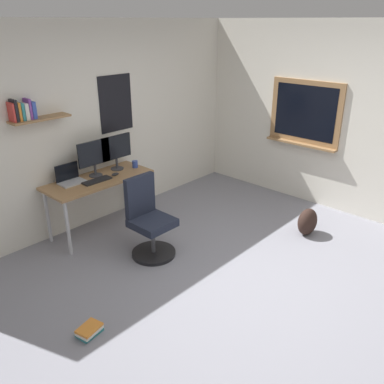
{
  "coord_description": "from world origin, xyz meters",
  "views": [
    {
      "loc": [
        -2.97,
        -2.0,
        2.57
      ],
      "look_at": [
        -0.02,
        0.73,
        0.85
      ],
      "focal_mm": 37.62,
      "sensor_mm": 36.0,
      "label": 1
    }
  ],
  "objects_px": {
    "desk": "(99,184)",
    "keyboard": "(97,181)",
    "office_chair": "(149,222)",
    "book_stack_on_floor": "(89,330)",
    "monitor_secondary": "(116,150)",
    "backpack": "(307,222)",
    "laptop": "(70,178)",
    "coffee_mug": "(135,164)",
    "computer_mouse": "(115,174)",
    "monitor_primary": "(94,156)"
  },
  "relations": [
    {
      "from": "monitor_primary",
      "to": "backpack",
      "type": "relative_size",
      "value": 1.3
    },
    {
      "from": "keyboard",
      "to": "book_stack_on_floor",
      "type": "bearing_deg",
      "value": -129.05
    },
    {
      "from": "backpack",
      "to": "book_stack_on_floor",
      "type": "xyz_separation_m",
      "value": [
        -2.97,
        0.53,
        -0.14
      ]
    },
    {
      "from": "monitor_secondary",
      "to": "book_stack_on_floor",
      "type": "xyz_separation_m",
      "value": [
        -1.62,
        -1.61,
        -0.96
      ]
    },
    {
      "from": "computer_mouse",
      "to": "coffee_mug",
      "type": "distance_m",
      "value": 0.38
    },
    {
      "from": "desk",
      "to": "keyboard",
      "type": "height_order",
      "value": "keyboard"
    },
    {
      "from": "keyboard",
      "to": "book_stack_on_floor",
      "type": "xyz_separation_m",
      "value": [
        -1.17,
        -1.44,
        -0.7
      ]
    },
    {
      "from": "laptop",
      "to": "monitor_primary",
      "type": "relative_size",
      "value": 0.67
    },
    {
      "from": "laptop",
      "to": "monitor_primary",
      "type": "distance_m",
      "value": 0.41
    },
    {
      "from": "office_chair",
      "to": "laptop",
      "type": "xyz_separation_m",
      "value": [
        -0.35,
        1.03,
        0.38
      ]
    },
    {
      "from": "desk",
      "to": "office_chair",
      "type": "height_order",
      "value": "office_chair"
    },
    {
      "from": "keyboard",
      "to": "book_stack_on_floor",
      "type": "height_order",
      "value": "keyboard"
    },
    {
      "from": "monitor_primary",
      "to": "computer_mouse",
      "type": "distance_m",
      "value": 0.35
    },
    {
      "from": "desk",
      "to": "computer_mouse",
      "type": "distance_m",
      "value": 0.24
    },
    {
      "from": "keyboard",
      "to": "laptop",
      "type": "bearing_deg",
      "value": 138.37
    },
    {
      "from": "computer_mouse",
      "to": "coffee_mug",
      "type": "relative_size",
      "value": 1.13
    },
    {
      "from": "desk",
      "to": "backpack",
      "type": "xyz_separation_m",
      "value": [
        1.73,
        -2.05,
        -0.47
      ]
    },
    {
      "from": "desk",
      "to": "computer_mouse",
      "type": "xyz_separation_m",
      "value": [
        0.21,
        -0.07,
        0.1
      ]
    },
    {
      "from": "monitor_secondary",
      "to": "backpack",
      "type": "xyz_separation_m",
      "value": [
        1.35,
        -2.14,
        -0.82
      ]
    },
    {
      "from": "office_chair",
      "to": "keyboard",
      "type": "relative_size",
      "value": 2.57
    },
    {
      "from": "laptop",
      "to": "keyboard",
      "type": "bearing_deg",
      "value": -41.63
    },
    {
      "from": "monitor_secondary",
      "to": "keyboard",
      "type": "xyz_separation_m",
      "value": [
        -0.45,
        -0.16,
        -0.26
      ]
    },
    {
      "from": "coffee_mug",
      "to": "backpack",
      "type": "distance_m",
      "value": 2.4
    },
    {
      "from": "keyboard",
      "to": "desk",
      "type": "bearing_deg",
      "value": 46.54
    },
    {
      "from": "computer_mouse",
      "to": "laptop",
      "type": "bearing_deg",
      "value": 157.71
    },
    {
      "from": "computer_mouse",
      "to": "book_stack_on_floor",
      "type": "xyz_separation_m",
      "value": [
        -1.45,
        -1.44,
        -0.71
      ]
    },
    {
      "from": "monitor_primary",
      "to": "keyboard",
      "type": "xyz_separation_m",
      "value": [
        -0.1,
        -0.16,
        -0.26
      ]
    },
    {
      "from": "desk",
      "to": "coffee_mug",
      "type": "height_order",
      "value": "coffee_mug"
    },
    {
      "from": "office_chair",
      "to": "book_stack_on_floor",
      "type": "height_order",
      "value": "office_chair"
    },
    {
      "from": "office_chair",
      "to": "laptop",
      "type": "height_order",
      "value": "laptop"
    },
    {
      "from": "computer_mouse",
      "to": "keyboard",
      "type": "bearing_deg",
      "value": 180.0
    },
    {
      "from": "desk",
      "to": "coffee_mug",
      "type": "xyz_separation_m",
      "value": [
        0.58,
        -0.02,
        0.13
      ]
    },
    {
      "from": "desk",
      "to": "coffee_mug",
      "type": "relative_size",
      "value": 14.89
    },
    {
      "from": "coffee_mug",
      "to": "book_stack_on_floor",
      "type": "distance_m",
      "value": 2.47
    },
    {
      "from": "monitor_secondary",
      "to": "keyboard",
      "type": "bearing_deg",
      "value": -159.68
    },
    {
      "from": "laptop",
      "to": "computer_mouse",
      "type": "height_order",
      "value": "laptop"
    },
    {
      "from": "desk",
      "to": "monitor_primary",
      "type": "bearing_deg",
      "value": 69.7
    },
    {
      "from": "desk",
      "to": "keyboard",
      "type": "relative_size",
      "value": 3.7
    },
    {
      "from": "office_chair",
      "to": "keyboard",
      "type": "height_order",
      "value": "office_chair"
    },
    {
      "from": "laptop",
      "to": "monitor_primary",
      "type": "bearing_deg",
      "value": -8.02
    },
    {
      "from": "laptop",
      "to": "backpack",
      "type": "height_order",
      "value": "laptop"
    },
    {
      "from": "computer_mouse",
      "to": "backpack",
      "type": "bearing_deg",
      "value": -52.45
    },
    {
      "from": "desk",
      "to": "laptop",
      "type": "relative_size",
      "value": 4.42
    },
    {
      "from": "office_chair",
      "to": "keyboard",
      "type": "bearing_deg",
      "value": 97.51
    },
    {
      "from": "monitor_secondary",
      "to": "book_stack_on_floor",
      "type": "distance_m",
      "value": 2.47
    },
    {
      "from": "monitor_secondary",
      "to": "backpack",
      "type": "relative_size",
      "value": 1.3
    },
    {
      "from": "monitor_secondary",
      "to": "coffee_mug",
      "type": "bearing_deg",
      "value": -28.88
    },
    {
      "from": "monitor_primary",
      "to": "monitor_secondary",
      "type": "xyz_separation_m",
      "value": [
        0.34,
        0.0,
        0.0
      ]
    },
    {
      "from": "laptop",
      "to": "monitor_secondary",
      "type": "relative_size",
      "value": 0.67
    },
    {
      "from": "keyboard",
      "to": "coffee_mug",
      "type": "height_order",
      "value": "coffee_mug"
    }
  ]
}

